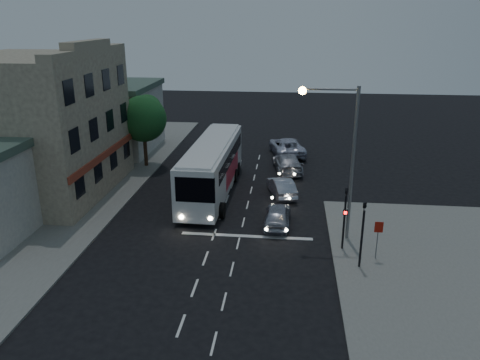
# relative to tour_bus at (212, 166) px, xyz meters

# --- Properties ---
(ground) EXTENTS (120.00, 120.00, 0.00)m
(ground) POSITION_rel_tour_bus_xyz_m (1.24, -9.07, -2.15)
(ground) COLOR black
(sidewalk_near) EXTENTS (12.00, 24.00, 0.12)m
(sidewalk_near) POSITION_rel_tour_bus_xyz_m (14.24, -13.07, -2.09)
(sidewalk_near) COLOR slate
(sidewalk_near) RESTS_ON ground
(sidewalk_far) EXTENTS (12.00, 50.00, 0.12)m
(sidewalk_far) POSITION_rel_tour_bus_xyz_m (-11.76, -1.07, -2.09)
(sidewalk_far) COLOR slate
(sidewalk_far) RESTS_ON ground
(road_markings) EXTENTS (8.00, 30.55, 0.01)m
(road_markings) POSITION_rel_tour_bus_xyz_m (2.52, -5.76, -2.14)
(road_markings) COLOR silver
(road_markings) RESTS_ON ground
(tour_bus) EXTENTS (3.09, 12.99, 3.97)m
(tour_bus) POSITION_rel_tour_bus_xyz_m (0.00, 0.00, 0.00)
(tour_bus) COLOR silver
(tour_bus) RESTS_ON ground
(car_suv) EXTENTS (1.77, 4.12, 1.39)m
(car_suv) POSITION_rel_tour_bus_xyz_m (5.04, -5.27, -1.45)
(car_suv) COLOR #9599A9
(car_suv) RESTS_ON ground
(car_sedan_a) EXTENTS (2.49, 4.34, 1.35)m
(car_sedan_a) POSITION_rel_tour_bus_xyz_m (5.17, 0.05, -1.47)
(car_sedan_a) COLOR #ADADBC
(car_sedan_a) RESTS_ON ground
(car_sedan_b) EXTENTS (2.96, 5.48, 1.51)m
(car_sedan_b) POSITION_rel_tour_bus_xyz_m (5.53, 5.96, -1.39)
(car_sedan_b) COLOR #A6A5AF
(car_sedan_b) RESTS_ON ground
(car_sedan_c) EXTENTS (3.94, 6.43, 1.66)m
(car_sedan_c) POSITION_rel_tour_bus_xyz_m (5.41, 11.03, -1.31)
(car_sedan_c) COLOR silver
(car_sedan_c) RESTS_ON ground
(traffic_signal_main) EXTENTS (0.25, 0.35, 4.10)m
(traffic_signal_main) POSITION_rel_tour_bus_xyz_m (8.84, -8.29, 0.27)
(traffic_signal_main) COLOR black
(traffic_signal_main) RESTS_ON sidewalk_near
(traffic_signal_side) EXTENTS (0.18, 0.15, 4.10)m
(traffic_signal_side) POSITION_rel_tour_bus_xyz_m (9.54, -10.27, 0.27)
(traffic_signal_side) COLOR black
(traffic_signal_side) RESTS_ON sidewalk_near
(regulatory_sign) EXTENTS (0.45, 0.12, 2.20)m
(regulatory_sign) POSITION_rel_tour_bus_xyz_m (10.54, -9.30, -0.55)
(regulatory_sign) COLOR slate
(regulatory_sign) RESTS_ON sidewalk_near
(streetlight) EXTENTS (3.32, 0.44, 9.00)m
(streetlight) POSITION_rel_tour_bus_xyz_m (8.58, -6.87, 3.59)
(streetlight) COLOR slate
(streetlight) RESTS_ON sidewalk_near
(main_building) EXTENTS (10.12, 12.00, 11.00)m
(main_building) POSITION_rel_tour_bus_xyz_m (-12.72, -1.07, 3.01)
(main_building) COLOR #766654
(main_building) RESTS_ON sidewalk_far
(low_building_north) EXTENTS (9.40, 9.40, 6.50)m
(low_building_north) POSITION_rel_tour_bus_xyz_m (-12.26, 10.93, 1.24)
(low_building_north) COLOR #9C9A97
(low_building_north) RESTS_ON sidewalk_far
(street_tree) EXTENTS (4.00, 4.00, 6.20)m
(street_tree) POSITION_rel_tour_bus_xyz_m (-6.97, 5.96, 2.35)
(street_tree) COLOR black
(street_tree) RESTS_ON sidewalk_far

